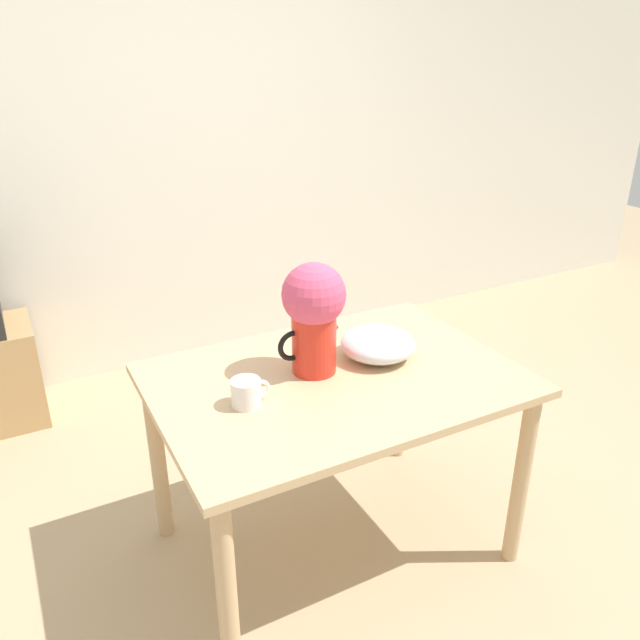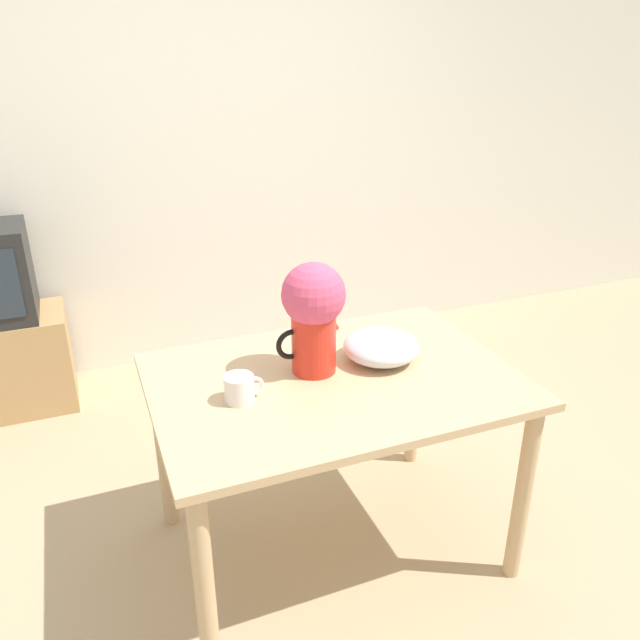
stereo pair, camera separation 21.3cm
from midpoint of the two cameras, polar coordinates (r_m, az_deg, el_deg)
name	(u,v)px [view 2 (the right image)]	position (r m, az deg, el deg)	size (l,w,h in m)	color
ground_plane	(334,536)	(2.65, 3.77, -19.23)	(12.00, 12.00, 0.00)	tan
wall_back	(209,143)	(3.74, -8.47, 15.72)	(8.00, 0.05, 2.60)	silver
table	(334,403)	(2.22, 4.04, -7.67)	(1.25, 0.88, 0.76)	tan
flower_vase	(313,310)	(2.11, 2.29, 0.87)	(0.25, 0.22, 0.40)	red
coffee_mug	(240,388)	(2.01, -4.31, -6.33)	(0.13, 0.10, 0.09)	white
white_bowl	(381,347)	(2.28, 8.27, -2.49)	(0.28, 0.28, 0.10)	silver
tv_stand	(7,363)	(3.66, -25.25, -3.62)	(0.64, 0.41, 0.52)	tan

